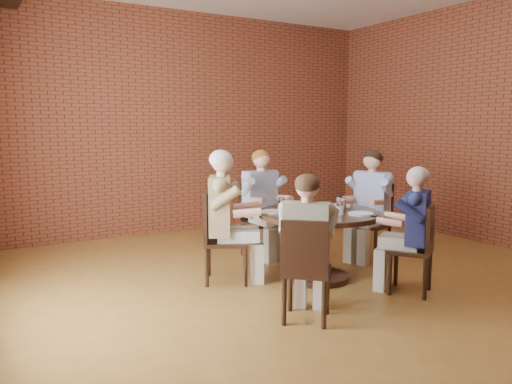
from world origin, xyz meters
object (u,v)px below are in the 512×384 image
chair_d (306,266)px  diner_a (370,206)px  dining_table (319,232)px  diner_d (307,248)px  diner_b (263,204)px  chair_a (373,217)px  diner_c (226,217)px  chair_b (259,216)px  diner_e (412,231)px  chair_c (217,233)px  smartphone (372,215)px  chair_e (419,245)px

chair_d → diner_a: bearing=-103.3°
dining_table → diner_d: 1.15m
dining_table → diner_b: bearing=91.2°
chair_a → diner_c: size_ratio=0.67×
diner_a → chair_b: (-1.10, 0.84, -0.16)m
diner_a → diner_e: (-0.54, -1.17, -0.04)m
chair_c → diner_d: bearing=-144.2°
diner_b → chair_c: 1.13m
diner_a → chair_d: (-1.90, -1.27, -0.18)m
chair_a → diner_b: bearing=-141.0°
chair_b → smartphone: (0.34, -1.68, 0.24)m
chair_c → diner_b: bearing=-28.6°
diner_d → diner_e: (1.31, 0.04, -0.00)m
diner_c → chair_d: (0.05, -1.36, -0.21)m
dining_table → chair_a: size_ratio=1.38×
diner_a → diner_b: 1.33m
diner_c → smartphone: size_ratio=10.42×
chair_b → diner_d: (-0.75, -2.06, 0.12)m
chair_e → smartphone: bearing=-90.9°
smartphone → chair_d: bearing=-156.2°
diner_b → chair_d: (-0.81, -2.02, -0.18)m
diner_a → diner_c: 1.95m
chair_e → dining_table: bearing=-90.0°
chair_a → diner_e: (-0.63, -1.20, 0.12)m
diner_b → diner_c: (-0.85, -0.66, 0.03)m
chair_b → chair_d: 2.26m
dining_table → chair_a: (1.15, 0.41, -0.02)m
diner_a → smartphone: (-0.76, -0.83, 0.08)m
chair_a → chair_d: size_ratio=1.05×
chair_b → chair_c: (-0.94, -0.70, 0.01)m
diner_e → chair_b: bearing=-108.2°
chair_b → diner_b: (0.00, -0.09, 0.16)m
diner_e → smartphone: bearing=-91.0°
chair_d → chair_e: same height
chair_d → diner_c: bearing=-45.0°
chair_b → chair_e: bearing=-75.3°
diner_b → chair_d: size_ratio=1.51×
chair_e → diner_e: bearing=-90.0°
diner_a → diner_d: diner_a is taller
diner_c → chair_c: bearing=90.0°
chair_a → diner_b: (-1.18, 0.73, 0.16)m
diner_c → chair_d: bearing=-149.9°
dining_table → chair_e: 1.03m
chair_a → chair_c: chair_c is taller
dining_table → diner_a: diner_a is taller
dining_table → chair_d: bearing=-133.0°
diner_a → diner_b: bearing=-144.0°
chair_a → chair_d: bearing=-76.2°
chair_a → diner_b: 1.39m
chair_c → chair_e: chair_c is taller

